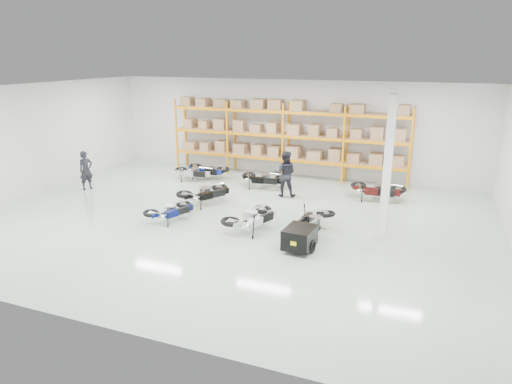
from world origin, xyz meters
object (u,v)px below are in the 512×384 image
at_px(moto_back_b, 194,170).
at_px(moto_back_c, 264,176).
at_px(moto_back_a, 207,167).
at_px(person_back, 285,174).
at_px(moto_blue_centre, 171,207).
at_px(moto_back_d, 378,186).
at_px(person_left, 86,170).
at_px(trailer, 300,238).
at_px(moto_black_far_left, 205,190).
at_px(moto_silver_left, 252,214).
at_px(moto_touring_right, 313,217).

distance_m(moto_back_b, moto_back_c, 3.45).
relative_size(moto_back_a, moto_back_b, 1.07).
distance_m(moto_back_b, person_back, 4.73).
distance_m(moto_blue_centre, person_back, 5.13).
xyz_separation_m(moto_back_d, person_left, (-11.91, -2.93, 0.26)).
height_order(trailer, person_left, person_left).
distance_m(trailer, moto_back_d, 6.07).
bearing_deg(moto_black_far_left, trailer, 178.29).
xyz_separation_m(moto_back_b, person_left, (-3.63, -2.94, 0.32)).
height_order(trailer, person_back, person_back).
xyz_separation_m(trailer, person_left, (-10.37, 2.94, 0.42)).
bearing_deg(moto_silver_left, moto_back_d, -104.94).
xyz_separation_m(moto_silver_left, trailer, (1.91, -1.01, -0.16)).
bearing_deg(moto_silver_left, person_back, -67.00).
distance_m(trailer, moto_back_a, 9.03).
bearing_deg(person_back, moto_back_a, -26.42).
bearing_deg(moto_back_a, moto_back_d, -92.94).
bearing_deg(moto_back_d, person_back, 101.65).
bearing_deg(moto_back_a, moto_touring_right, -126.14).
height_order(moto_silver_left, trailer, moto_silver_left).
relative_size(moto_silver_left, trailer, 1.09).
height_order(moto_blue_centre, moto_black_far_left, moto_black_far_left).
height_order(moto_blue_centre, moto_touring_right, moto_touring_right).
xyz_separation_m(moto_back_a, moto_back_b, (-0.38, -0.53, -0.03)).
distance_m(moto_blue_centre, moto_black_far_left, 2.16).
height_order(moto_back_d, person_back, person_back).
height_order(moto_back_b, person_left, person_left).
relative_size(moto_touring_right, moto_back_a, 0.96).
distance_m(moto_black_far_left, moto_back_d, 6.83).
bearing_deg(moto_back_c, trailer, -155.41).
relative_size(moto_blue_centre, moto_silver_left, 0.87).
xyz_separation_m(moto_blue_centre, moto_back_d, (6.43, 5.05, 0.08)).
height_order(moto_back_a, moto_back_b, moto_back_a).
bearing_deg(moto_back_a, trailer, -134.26).
relative_size(moto_silver_left, moto_back_d, 1.00).
bearing_deg(moto_back_d, moto_touring_right, 159.83).
height_order(moto_blue_centre, person_left, person_left).
height_order(trailer, moto_back_d, moto_back_d).
xyz_separation_m(moto_silver_left, moto_back_c, (-1.39, 4.86, -0.02)).
xyz_separation_m(moto_black_far_left, person_left, (-5.72, -0.03, 0.25)).
xyz_separation_m(moto_back_b, person_back, (4.65, -0.78, 0.43)).
bearing_deg(person_left, moto_back_b, -30.39).
distance_m(moto_blue_centre, trailer, 4.96).
xyz_separation_m(moto_back_c, moto_back_d, (4.84, 0.00, 0.02)).
xyz_separation_m(moto_black_far_left, trailer, (4.65, -2.97, -0.16)).
xyz_separation_m(trailer, moto_back_b, (-6.74, 5.87, 0.10)).
bearing_deg(moto_back_b, moto_back_c, -100.47).
bearing_deg(moto_touring_right, moto_silver_left, -156.69).
relative_size(moto_back_a, person_left, 1.08).
distance_m(moto_blue_centre, moto_back_c, 5.29).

